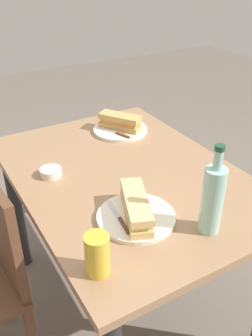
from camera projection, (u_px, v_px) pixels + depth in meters
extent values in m
plane|color=#6B6056|center=(126.00, 301.00, 1.81)|extent=(8.00, 8.00, 0.00)
cube|color=#997251|center=(126.00, 176.00, 1.45)|extent=(1.12, 0.80, 0.03)
cylinder|color=#262628|center=(133.00, 174.00, 2.15)|extent=(0.06, 0.06, 0.70)
cylinder|color=#262628|center=(17.00, 210.00, 1.86)|extent=(0.06, 0.06, 0.70)
cylinder|color=brown|center=(1.00, 284.00, 1.62)|extent=(0.04, 0.04, 0.44)
cylinder|color=silver|center=(120.00, 130.00, 1.76)|extent=(0.25, 0.25, 0.01)
cube|color=tan|center=(120.00, 126.00, 1.75)|extent=(0.20, 0.17, 0.02)
cube|color=#CC8438|center=(120.00, 122.00, 1.74)|extent=(0.19, 0.15, 0.02)
cube|color=tan|center=(120.00, 117.00, 1.72)|extent=(0.20, 0.17, 0.02)
cube|color=silver|center=(108.00, 130.00, 1.73)|extent=(0.10, 0.05, 0.00)
cube|color=#59331E|center=(123.00, 135.00, 1.68)|extent=(0.08, 0.04, 0.01)
cylinder|color=silver|center=(136.00, 217.00, 1.19)|extent=(0.25, 0.25, 0.01)
cube|color=#DBB77A|center=(136.00, 212.00, 1.18)|extent=(0.24, 0.15, 0.02)
cube|color=#DBC66B|center=(136.00, 207.00, 1.17)|extent=(0.22, 0.14, 0.02)
cube|color=#DBB77A|center=(136.00, 201.00, 1.16)|extent=(0.24, 0.15, 0.02)
cube|color=silver|center=(114.00, 209.00, 1.21)|extent=(0.10, 0.03, 0.00)
cube|color=#59331E|center=(124.00, 225.00, 1.14)|extent=(0.08, 0.02, 0.01)
cylinder|color=#99C6B7|center=(212.00, 201.00, 1.09)|extent=(0.07, 0.07, 0.22)
cylinder|color=#99C6B7|center=(218.00, 160.00, 1.02)|extent=(0.03, 0.03, 0.06)
cylinder|color=#19472D|center=(220.00, 148.00, 1.00)|extent=(0.03, 0.03, 0.02)
cylinder|color=gold|center=(97.00, 255.00, 0.97)|extent=(0.07, 0.07, 0.12)
cylinder|color=silver|center=(51.00, 172.00, 1.41)|extent=(0.08, 0.08, 0.03)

